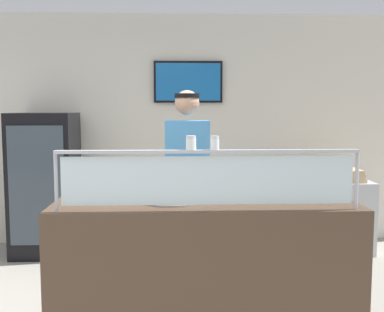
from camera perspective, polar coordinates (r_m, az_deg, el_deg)
The scene contains 12 objects.
ground_plane at distance 4.19m, azimuth 0.93°, elevation -16.65°, with size 12.00×12.00×0.00m, color gray.
shop_rear_unit at distance 5.56m, azimuth -0.08°, elevation 3.33°, with size 6.53×0.13×2.70m.
serving_counter at distance 3.43m, azimuth 1.59°, elevation -13.39°, with size 2.13×0.73×0.95m, color #4C3828.
sneeze_guard at distance 2.96m, azimuth 2.04°, elevation -1.91°, with size 1.95×0.06×0.39m.
pizza_tray at distance 3.31m, azimuth -2.50°, elevation -5.24°, with size 0.46×0.46×0.04m.
pizza_server at distance 3.29m, azimuth -2.58°, elevation -4.93°, with size 0.07×0.28×0.01m, color #ADAFB7.
parmesan_shaker at distance 2.93m, azimuth -0.12°, elevation 1.52°, with size 0.07×0.07×0.09m.
pepper_flake_shaker at distance 2.94m, azimuth 2.82°, elevation 1.51°, with size 0.06×0.06×0.09m.
worker_figure at distance 4.02m, azimuth -0.54°, elevation -2.69°, with size 0.41×0.50×1.76m.
drink_fridge at distance 5.35m, azimuth -17.59°, elevation -3.27°, with size 0.67×0.66×1.56m.
prep_shelf at distance 5.52m, azimuth 17.38°, elevation -6.99°, with size 0.70×0.55×0.80m, color #B7BABF.
pizza_box_stack at distance 5.44m, azimuth 17.54°, elevation -2.18°, with size 0.47×0.46×0.13m.
Camera 1 is at (0.83, -2.86, 1.61)m, focal length 43.39 mm.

